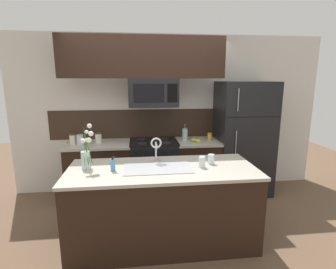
{
  "coord_description": "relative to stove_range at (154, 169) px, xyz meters",
  "views": [
    {
      "loc": [
        -0.25,
        -3.15,
        1.9
      ],
      "look_at": [
        0.16,
        0.27,
        1.16
      ],
      "focal_mm": 28.0,
      "sensor_mm": 36.0,
      "label": 1
    }
  ],
  "objects": [
    {
      "name": "banana_bunch",
      "position": [
        0.68,
        -0.06,
        0.47
      ],
      "size": [
        0.19,
        0.16,
        0.08
      ],
      "color": "yellow",
      "rests_on": "back_counter_right"
    },
    {
      "name": "island_counter",
      "position": [
        0.02,
        -1.25,
        -0.01
      ],
      "size": [
        2.12,
        0.89,
        0.91
      ],
      "color": "black",
      "rests_on": "ground"
    },
    {
      "name": "microwave",
      "position": [
        0.0,
        -0.02,
        1.23
      ],
      "size": [
        0.74,
        0.4,
        0.42
      ],
      "color": "black"
    },
    {
      "name": "splash_band",
      "position": [
        -0.0,
        0.32,
        0.69
      ],
      "size": [
        3.36,
        0.01,
        0.48
      ],
      "primitive_type": "cube",
      "color": "#332319",
      "rests_on": "rear_partition"
    },
    {
      "name": "ground_plane",
      "position": [
        -0.0,
        -0.9,
        -0.46
      ],
      "size": [
        10.0,
        10.0,
        0.0
      ],
      "primitive_type": "plane",
      "color": "brown"
    },
    {
      "name": "french_press",
      "position": [
        0.51,
        0.06,
        0.55
      ],
      "size": [
        0.09,
        0.09,
        0.27
      ],
      "color": "silver",
      "rests_on": "back_counter_right"
    },
    {
      "name": "spare_glass",
      "position": [
        0.6,
        -1.18,
        0.51
      ],
      "size": [
        0.07,
        0.07,
        0.12
      ],
      "color": "silver",
      "rests_on": "island_counter"
    },
    {
      "name": "refrigerator",
      "position": [
        1.48,
        0.02,
        0.46
      ],
      "size": [
        0.87,
        0.74,
        1.85
      ],
      "color": "black",
      "rests_on": "ground"
    },
    {
      "name": "back_counter_right",
      "position": [
        0.71,
        0.0,
        -0.01
      ],
      "size": [
        0.7,
        0.65,
        0.91
      ],
      "color": "black",
      "rests_on": "ground"
    },
    {
      "name": "stove_range",
      "position": [
        0.0,
        0.0,
        0.0
      ],
      "size": [
        0.76,
        0.64,
        0.93
      ],
      "color": "black",
      "rests_on": "ground"
    },
    {
      "name": "back_counter_left",
      "position": [
        -0.86,
        0.0,
        -0.01
      ],
      "size": [
        1.0,
        0.65,
        0.91
      ],
      "color": "black",
      "rests_on": "ground"
    },
    {
      "name": "drinking_glass",
      "position": [
        0.47,
        -1.28,
        0.51
      ],
      "size": [
        0.07,
        0.07,
        0.13
      ],
      "color": "silver",
      "rests_on": "island_counter"
    },
    {
      "name": "rear_partition",
      "position": [
        0.3,
        0.38,
        0.84
      ],
      "size": [
        5.2,
        0.1,
        2.6
      ],
      "primitive_type": "cube",
      "color": "silver",
      "rests_on": "ground"
    },
    {
      "name": "dish_soap_bottle",
      "position": [
        -0.53,
        -1.29,
        0.52
      ],
      "size": [
        0.06,
        0.05,
        0.16
      ],
      "color": "#4C93C6",
      "rests_on": "island_counter"
    },
    {
      "name": "flower_vase",
      "position": [
        -0.82,
        -1.19,
        0.61
      ],
      "size": [
        0.16,
        0.17,
        0.5
      ],
      "color": "silver",
      "rests_on": "island_counter"
    },
    {
      "name": "storage_jar_medium",
      "position": [
        -1.13,
        -0.03,
        0.52
      ],
      "size": [
        0.1,
        0.1,
        0.15
      ],
      "color": "silver",
      "rests_on": "back_counter_left"
    },
    {
      "name": "upper_cabinet_band",
      "position": [
        -0.15,
        -0.05,
        1.74
      ],
      "size": [
        2.39,
        0.34,
        0.6
      ],
      "primitive_type": "cube",
      "color": "black"
    },
    {
      "name": "sink_faucet",
      "position": [
        -0.03,
        -1.03,
        0.65
      ],
      "size": [
        0.14,
        0.14,
        0.31
      ],
      "color": "#B7BABF",
      "rests_on": "island_counter"
    },
    {
      "name": "storage_jar_tall",
      "position": [
        -1.25,
        0.02,
        0.52
      ],
      "size": [
        0.1,
        0.1,
        0.15
      ],
      "color": "silver",
      "rests_on": "back_counter_left"
    },
    {
      "name": "coffee_tin",
      "position": [
        0.93,
        0.05,
        0.5
      ],
      "size": [
        0.08,
        0.08,
        0.11
      ],
      "primitive_type": "cylinder",
      "color": "gold",
      "rests_on": "back_counter_right"
    },
    {
      "name": "storage_jar_short",
      "position": [
        -0.86,
        0.03,
        0.53
      ],
      "size": [
        0.1,
        0.1,
        0.16
      ],
      "color": "silver",
      "rests_on": "back_counter_left"
    },
    {
      "name": "kitchen_sink",
      "position": [
        -0.03,
        -1.25,
        0.38
      ],
      "size": [
        0.76,
        0.44,
        0.16
      ],
      "color": "#ADAFB5",
      "rests_on": "island_counter"
    }
  ]
}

